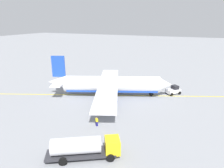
# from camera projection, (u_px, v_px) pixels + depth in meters

# --- Properties ---
(ground_plane) EXTENTS (400.00, 400.00, 0.00)m
(ground_plane) POSITION_uv_depth(u_px,v_px,m) (112.00, 95.00, 50.97)
(ground_plane) COLOR gray
(airplane) EXTENTS (29.91, 31.49, 9.96)m
(airplane) POSITION_uv_depth(u_px,v_px,m) (110.00, 85.00, 50.14)
(airplane) COLOR white
(airplane) RESTS_ON ground
(fuel_tanker) EXTENTS (9.92, 7.19, 3.15)m
(fuel_tanker) POSITION_uv_depth(u_px,v_px,m) (84.00, 147.00, 27.43)
(fuel_tanker) COLOR #2D2D33
(fuel_tanker) RESTS_ON ground
(pushback_tug) EXTENTS (3.96, 4.08, 2.20)m
(pushback_tug) POSITION_uv_depth(u_px,v_px,m) (173.00, 90.00, 51.66)
(pushback_tug) COLOR silver
(pushback_tug) RESTS_ON ground
(refueling_worker) EXTENTS (0.62, 0.62, 1.71)m
(refueling_worker) POSITION_uv_depth(u_px,v_px,m) (97.00, 122.00, 36.09)
(refueling_worker) COLOR navy
(refueling_worker) RESTS_ON ground
(safety_cone_nose) EXTENTS (0.62, 0.62, 0.69)m
(safety_cone_nose) POSITION_uv_depth(u_px,v_px,m) (158.00, 89.00, 54.39)
(safety_cone_nose) COLOR #F2590F
(safety_cone_nose) RESTS_ON ground
(taxi_line_marking) EXTENTS (73.58, 29.44, 0.01)m
(taxi_line_marking) POSITION_uv_depth(u_px,v_px,m) (112.00, 95.00, 50.97)
(taxi_line_marking) COLOR yellow
(taxi_line_marking) RESTS_ON ground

